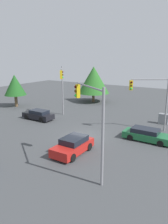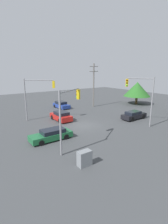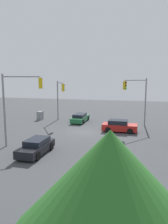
# 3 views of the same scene
# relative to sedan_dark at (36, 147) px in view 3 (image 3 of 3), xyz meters

# --- Properties ---
(ground_plane) EXTENTS (80.00, 80.00, 0.00)m
(ground_plane) POSITION_rel_sedan_dark_xyz_m (-8.53, 1.98, -0.65)
(ground_plane) COLOR #424447
(sedan_dark) EXTENTS (4.32, 1.85, 1.31)m
(sedan_dark) POSITION_rel_sedan_dark_xyz_m (0.00, 0.00, 0.00)
(sedan_dark) COLOR black
(sedan_dark) RESTS_ON ground_plane
(sedan_red) EXTENTS (2.01, 4.19, 1.45)m
(sedan_red) POSITION_rel_sedan_dark_xyz_m (-9.92, 6.09, 0.06)
(sedan_red) COLOR red
(sedan_red) RESTS_ON ground_plane
(sedan_green) EXTENTS (4.78, 1.88, 1.26)m
(sedan_green) POSITION_rel_sedan_dark_xyz_m (-14.51, -0.24, -0.03)
(sedan_green) COLOR #1E6638
(sedan_green) RESTS_ON ground_plane
(traffic_signal_main) EXTENTS (3.88, 2.87, 6.50)m
(traffic_signal_main) POSITION_rel_sedan_dark_xyz_m (-12.89, 8.08, 3.84)
(traffic_signal_main) COLOR gray
(traffic_signal_main) RESTS_ON ground_plane
(traffic_signal_cross) EXTENTS (2.37, 3.12, 6.89)m
(traffic_signal_cross) POSITION_rel_sedan_dark_xyz_m (-1.99, -2.75, 4.03)
(traffic_signal_cross) COLOR gray
(traffic_signal_cross) RESTS_ON ground_plane
(traffic_signal_aux) EXTENTS (3.69, 2.51, 6.09)m
(traffic_signal_aux) POSITION_rel_sedan_dark_xyz_m (-13.94, -3.22, 3.55)
(traffic_signal_aux) COLOR gray
(traffic_signal_aux) RESTS_ON ground_plane
(electrical_cabinet) EXTENTS (1.16, 0.66, 1.31)m
(electrical_cabinet) POSITION_rel_sedan_dark_xyz_m (-14.62, -6.87, 0.01)
(electrical_cabinet) COLOR gray
(electrical_cabinet) RESTS_ON ground_plane
(tree_left) EXTENTS (5.94, 5.94, 5.05)m
(tree_left) POSITION_rel_sedan_dark_xyz_m (10.51, 7.87, 2.79)
(tree_left) COLOR brown
(tree_left) RESTS_ON ground_plane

